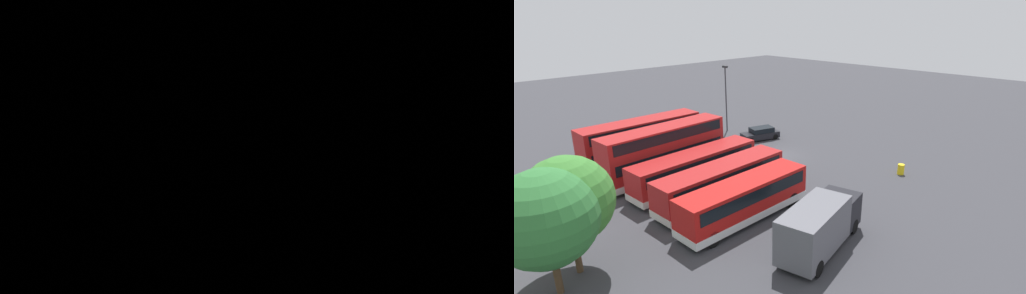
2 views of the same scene
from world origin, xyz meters
TOP-DOWN VIEW (x-y plane):
  - ground_plane at (0.00, 0.00)m, footprint 140.00×140.00m
  - bus_single_deck_near_end at (-7.33, 11.37)m, footprint 2.69×10.60m
  - bus_single_deck_second at (-3.79, 10.53)m, footprint 2.88×11.51m
  - bus_single_deck_third at (0.01, 10.27)m, footprint 2.95×11.80m
  - bus_double_decker_fourth at (3.78, 10.77)m, footprint 3.13×11.86m
  - bus_double_decker_fifth at (7.30, 11.00)m, footprint 2.70×11.57m
  - car_hatchback_silver at (5.25, -2.67)m, footprint 2.99×4.65m
  - lamp_post_tall at (10.82, -2.34)m, footprint 0.70×0.30m
  - waste_bin_yellow at (-11.42, -4.13)m, footprint 0.60×0.60m

SIDE VIEW (x-z plane):
  - ground_plane at x=0.00m, z-range 0.00..0.00m
  - waste_bin_yellow at x=-11.42m, z-range 0.00..0.95m
  - car_hatchback_silver at x=5.25m, z-range -0.01..1.42m
  - bus_single_deck_near_end at x=-7.33m, z-range 0.15..3.10m
  - bus_single_deck_second at x=-3.79m, z-range 0.15..3.10m
  - bus_single_deck_third at x=0.01m, z-range 0.15..3.10m
  - bus_double_decker_fifth at x=7.30m, z-range 0.17..4.72m
  - bus_double_decker_fourth at x=3.78m, z-range 0.17..4.72m
  - lamp_post_tall at x=10.82m, z-range 0.68..8.68m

